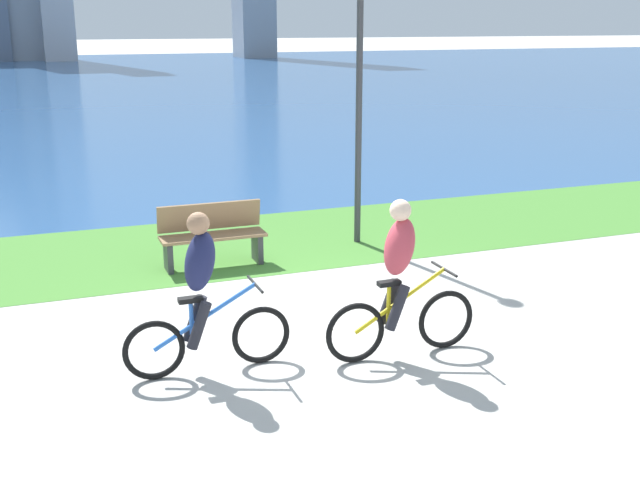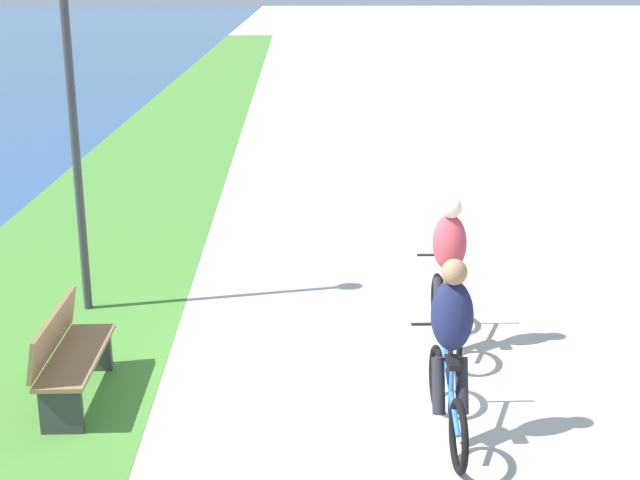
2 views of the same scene
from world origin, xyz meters
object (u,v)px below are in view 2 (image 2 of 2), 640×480
(bench_near_path, at_px, (70,356))
(cyclist_lead, at_px, (448,275))
(cyclist_trailing, at_px, (450,351))
(lamppost_tall, at_px, (71,87))

(bench_near_path, bearing_deg, cyclist_lead, -73.56)
(cyclist_lead, relative_size, cyclist_trailing, 1.00)
(bench_near_path, relative_size, lamppost_tall, 0.36)
(cyclist_lead, distance_m, bench_near_path, 3.95)
(cyclist_lead, xyz_separation_m, lamppost_tall, (1.33, 4.17, 1.85))
(bench_near_path, bearing_deg, lamppost_tall, 9.26)
(cyclist_trailing, xyz_separation_m, bench_near_path, (0.87, 3.44, -0.38))
(cyclist_trailing, bearing_deg, cyclist_lead, -9.44)
(cyclist_lead, distance_m, lamppost_tall, 4.75)
(lamppost_tall, bearing_deg, cyclist_trailing, -130.81)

